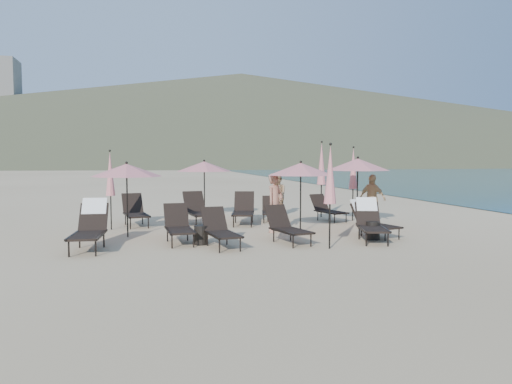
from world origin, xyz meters
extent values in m
plane|color=#D6BA8C|center=(0.00, 0.00, 0.00)|extent=(800.00, 800.00, 0.00)
cone|color=brown|center=(60.00, 300.00, 27.50)|extent=(690.00, 690.00, 55.00)
cone|color=brown|center=(190.00, 330.00, 16.00)|extent=(280.00, 280.00, 32.00)
cube|color=beige|center=(-45.00, 310.00, 19.00)|extent=(18.00, 16.00, 38.00)
cube|color=black|center=(-5.40, -0.10, 0.39)|extent=(0.81, 1.40, 0.06)
cube|color=black|center=(-5.31, 0.79, 0.72)|extent=(0.74, 0.57, 0.69)
cylinder|color=black|center=(-5.74, -0.63, 0.19)|extent=(0.04, 0.04, 0.38)
cylinder|color=black|center=(-5.63, 0.51, 0.19)|extent=(0.04, 0.04, 0.38)
cylinder|color=black|center=(-5.16, -0.69, 0.19)|extent=(0.04, 0.04, 0.38)
cylinder|color=black|center=(-5.05, 0.46, 0.19)|extent=(0.04, 0.04, 0.38)
cube|color=black|center=(-5.73, -0.02, 0.40)|extent=(0.18, 1.51, 0.04)
cube|color=black|center=(-5.06, -0.08, 0.40)|extent=(0.18, 1.51, 0.04)
cube|color=white|center=(-5.30, 0.95, 0.99)|extent=(0.63, 0.37, 0.42)
cube|color=black|center=(-3.17, 0.43, 0.36)|extent=(0.69, 1.26, 0.05)
cube|color=black|center=(-3.21, 1.26, 0.66)|extent=(0.66, 0.50, 0.63)
cylinder|color=black|center=(-3.41, -0.10, 0.17)|extent=(0.04, 0.04, 0.35)
cylinder|color=black|center=(-3.46, 0.96, 0.17)|extent=(0.04, 0.04, 0.35)
cylinder|color=black|center=(-2.88, -0.07, 0.17)|extent=(0.04, 0.04, 0.35)
cylinder|color=black|center=(-2.93, 0.99, 0.17)|extent=(0.04, 0.04, 0.35)
cube|color=black|center=(-3.48, 0.47, 0.37)|extent=(0.11, 1.39, 0.04)
cube|color=black|center=(-2.87, 0.50, 0.37)|extent=(0.11, 1.39, 0.04)
cube|color=black|center=(-2.19, -0.42, 0.35)|extent=(0.78, 1.27, 0.05)
cube|color=black|center=(-2.30, 0.37, 0.64)|extent=(0.67, 0.53, 0.61)
cylinder|color=black|center=(-2.37, -0.95, 0.17)|extent=(0.04, 0.04, 0.34)
cylinder|color=black|center=(-2.52, 0.06, 0.17)|extent=(0.04, 0.04, 0.34)
cylinder|color=black|center=(-1.86, -0.87, 0.17)|extent=(0.04, 0.04, 0.34)
cylinder|color=black|center=(-2.00, 0.14, 0.17)|extent=(0.04, 0.04, 0.34)
cube|color=black|center=(-2.49, -0.41, 0.36)|extent=(0.23, 1.33, 0.04)
cube|color=black|center=(-1.90, -0.33, 0.36)|extent=(0.23, 1.33, 0.04)
cube|color=black|center=(-0.37, -0.23, 0.35)|extent=(0.86, 1.29, 0.05)
cube|color=black|center=(-0.54, 0.55, 0.64)|extent=(0.70, 0.57, 0.61)
cylinder|color=black|center=(-0.51, -0.76, 0.17)|extent=(0.04, 0.04, 0.34)
cylinder|color=black|center=(-0.73, 0.23, 0.17)|extent=(0.04, 0.04, 0.34)
cylinder|color=black|center=(-0.01, -0.65, 0.17)|extent=(0.04, 0.04, 0.34)
cylinder|color=black|center=(-0.23, 0.34, 0.17)|extent=(0.04, 0.04, 0.34)
cube|color=black|center=(-0.67, -0.24, 0.36)|extent=(0.33, 1.31, 0.04)
cube|color=black|center=(-0.09, -0.11, 0.36)|extent=(0.33, 1.31, 0.04)
cube|color=black|center=(1.76, -0.49, 0.36)|extent=(0.96, 1.38, 0.05)
cube|color=black|center=(1.99, 0.32, 0.67)|extent=(0.75, 0.63, 0.64)
cylinder|color=black|center=(1.36, -0.92, 0.18)|extent=(0.04, 0.04, 0.35)
cylinder|color=black|center=(1.65, 0.12, 0.18)|extent=(0.04, 0.04, 0.35)
cylinder|color=black|center=(1.89, -1.06, 0.18)|extent=(0.04, 0.04, 0.35)
cylinder|color=black|center=(2.17, -0.03, 0.18)|extent=(0.04, 0.04, 0.35)
cube|color=black|center=(1.48, -0.35, 0.37)|extent=(0.41, 1.37, 0.04)
cube|color=black|center=(2.08, -0.52, 0.37)|extent=(0.41, 1.37, 0.04)
cube|color=white|center=(2.03, 0.47, 0.92)|extent=(0.62, 0.43, 0.39)
cube|color=black|center=(2.32, 0.20, 0.33)|extent=(0.85, 1.25, 0.05)
cube|color=black|center=(2.13, 0.94, 0.61)|extent=(0.68, 0.56, 0.59)
cylinder|color=black|center=(2.20, -0.32, 0.16)|extent=(0.03, 0.03, 0.32)
cylinder|color=black|center=(1.96, 0.63, 0.16)|extent=(0.03, 0.03, 0.32)
cylinder|color=black|center=(2.68, -0.19, 0.16)|extent=(0.03, 0.03, 0.32)
cylinder|color=black|center=(2.43, 0.75, 0.16)|extent=(0.03, 0.03, 0.32)
cube|color=black|center=(2.03, 0.18, 0.34)|extent=(0.36, 1.25, 0.04)
cube|color=black|center=(2.58, 0.32, 0.34)|extent=(0.36, 1.25, 0.04)
cube|color=white|center=(2.09, 1.08, 0.83)|extent=(0.56, 0.39, 0.35)
cube|color=black|center=(-4.27, 4.06, 0.37)|extent=(0.85, 1.37, 0.05)
cube|color=black|center=(-4.40, 4.91, 0.69)|extent=(0.73, 0.58, 0.66)
cylinder|color=black|center=(-4.46, 3.49, 0.18)|extent=(0.04, 0.04, 0.36)
cylinder|color=black|center=(-4.63, 4.57, 0.18)|extent=(0.04, 0.04, 0.36)
cylinder|color=black|center=(-3.91, 3.57, 0.18)|extent=(0.04, 0.04, 0.36)
cylinder|color=black|center=(-4.08, 4.66, 0.18)|extent=(0.04, 0.04, 0.36)
cube|color=black|center=(-4.59, 4.06, 0.38)|extent=(0.27, 1.43, 0.04)
cube|color=black|center=(-3.96, 4.16, 0.38)|extent=(0.27, 1.43, 0.04)
cube|color=black|center=(-2.23, 3.81, 0.39)|extent=(0.87, 1.42, 0.06)
cube|color=black|center=(-2.35, 4.70, 0.72)|extent=(0.76, 0.60, 0.69)
cylinder|color=black|center=(-2.44, 3.21, 0.19)|extent=(0.04, 0.04, 0.38)
cylinder|color=black|center=(-2.60, 4.36, 0.19)|extent=(0.04, 0.04, 0.38)
cylinder|color=black|center=(-1.87, 3.29, 0.19)|extent=(0.04, 0.04, 0.38)
cylinder|color=black|center=(-2.02, 4.43, 0.19)|extent=(0.04, 0.04, 0.38)
cube|color=black|center=(-2.57, 3.82, 0.40)|extent=(0.25, 1.50, 0.04)
cube|color=black|center=(-1.91, 3.91, 0.40)|extent=(0.25, 1.50, 0.04)
cube|color=black|center=(-0.85, 3.64, 0.38)|extent=(0.99, 1.45, 0.05)
cube|color=black|center=(-0.63, 4.50, 0.71)|extent=(0.78, 0.65, 0.68)
cylinder|color=black|center=(-1.26, 3.17, 0.19)|extent=(0.04, 0.04, 0.37)
cylinder|color=black|center=(-0.98, 4.27, 0.19)|extent=(0.04, 0.04, 0.37)
cylinder|color=black|center=(-0.71, 3.03, 0.19)|extent=(0.04, 0.04, 0.37)
cylinder|color=black|center=(-0.43, 4.13, 0.19)|extent=(0.04, 0.04, 0.37)
cube|color=black|center=(-1.16, 3.77, 0.40)|extent=(0.41, 1.45, 0.04)
cube|color=black|center=(-0.52, 3.61, 0.40)|extent=(0.41, 1.45, 0.04)
cube|color=black|center=(0.25, 4.28, 0.31)|extent=(0.78, 1.16, 0.04)
cube|color=black|center=(0.42, 4.97, 0.57)|extent=(0.63, 0.52, 0.55)
cylinder|color=black|center=(-0.08, 3.91, 0.15)|extent=(0.03, 0.03, 0.30)
cylinder|color=black|center=(0.14, 4.79, 0.15)|extent=(0.03, 0.03, 0.30)
cylinder|color=black|center=(0.37, 3.80, 0.15)|extent=(0.03, 0.03, 0.30)
cylinder|color=black|center=(0.59, 4.68, 0.15)|extent=(0.03, 0.03, 0.30)
cube|color=black|center=(0.00, 4.39, 0.32)|extent=(0.32, 1.17, 0.04)
cube|color=black|center=(0.52, 4.26, 0.32)|extent=(0.32, 1.17, 0.04)
cube|color=black|center=(2.35, 3.82, 0.33)|extent=(0.86, 1.25, 0.05)
cube|color=black|center=(2.16, 4.56, 0.61)|extent=(0.68, 0.57, 0.59)
cylinder|color=black|center=(2.23, 3.30, 0.16)|extent=(0.03, 0.03, 0.32)
cylinder|color=black|center=(1.98, 4.24, 0.16)|extent=(0.03, 0.03, 0.32)
cylinder|color=black|center=(2.71, 3.43, 0.16)|extent=(0.03, 0.03, 0.32)
cylinder|color=black|center=(2.46, 4.37, 0.16)|extent=(0.03, 0.03, 0.32)
cube|color=black|center=(2.06, 3.79, 0.34)|extent=(0.36, 1.24, 0.04)
cube|color=black|center=(2.61, 3.94, 0.34)|extent=(0.36, 1.24, 0.04)
cylinder|color=black|center=(-4.51, 1.98, 0.99)|extent=(0.04, 0.04, 1.97)
cone|color=#D97F7A|center=(-4.51, 1.98, 1.88)|extent=(1.97, 1.97, 0.36)
sphere|color=black|center=(-4.51, 1.98, 2.09)|extent=(0.08, 0.08, 0.08)
cylinder|color=black|center=(0.43, 1.50, 0.99)|extent=(0.04, 0.04, 1.99)
cone|color=#D97F7A|center=(0.43, 1.50, 1.89)|extent=(1.99, 1.99, 0.36)
sphere|color=black|center=(0.43, 1.50, 2.10)|extent=(0.08, 0.08, 0.08)
cylinder|color=black|center=(2.68, 2.50, 1.05)|extent=(0.04, 0.04, 2.11)
cone|color=#D97F7A|center=(2.68, 2.50, 2.01)|extent=(2.11, 2.11, 0.38)
sphere|color=black|center=(2.68, 2.50, 2.23)|extent=(0.08, 0.08, 0.08)
cylinder|color=black|center=(-1.85, 5.80, 1.00)|extent=(0.04, 0.04, 2.00)
cone|color=#D97F7A|center=(-1.85, 5.80, 1.91)|extent=(2.00, 2.00, 0.36)
sphere|color=black|center=(-1.85, 5.80, 2.11)|extent=(0.08, 0.08, 0.08)
cylinder|color=black|center=(0.34, -1.01, 0.56)|extent=(0.04, 0.04, 1.11)
cone|color=#D97F7A|center=(0.34, -1.01, 1.82)|extent=(0.30, 0.30, 1.41)
sphere|color=black|center=(0.34, -1.01, 2.55)|extent=(0.07, 0.07, 0.07)
cylinder|color=black|center=(3.15, 3.88, 0.56)|extent=(0.04, 0.04, 1.13)
cone|color=#D97F7A|center=(3.15, 3.88, 1.84)|extent=(0.31, 0.31, 1.43)
sphere|color=black|center=(3.15, 3.88, 2.59)|extent=(0.07, 0.07, 0.07)
cylinder|color=black|center=(-5.03, 3.56, 0.53)|extent=(0.04, 0.04, 1.06)
cone|color=#D97F7A|center=(-5.03, 3.56, 1.73)|extent=(0.29, 0.29, 1.35)
sphere|color=black|center=(-5.03, 3.56, 2.44)|extent=(0.07, 0.07, 0.07)
cylinder|color=black|center=(2.46, 5.17, 0.61)|extent=(0.04, 0.04, 1.22)
cone|color=#D97F7A|center=(2.46, 5.17, 2.00)|extent=(0.33, 0.33, 1.55)
sphere|color=black|center=(2.46, 5.17, 2.81)|extent=(0.08, 0.08, 0.08)
cylinder|color=black|center=(-2.65, 0.30, 0.25)|extent=(0.36, 0.36, 0.49)
cylinder|color=black|center=(1.99, -0.01, 0.25)|extent=(0.36, 0.36, 0.49)
imported|color=#A36D58|center=(-0.23, 1.94, 0.88)|extent=(0.76, 0.73, 1.75)
imported|color=#9C7651|center=(0.95, 5.85, 0.80)|extent=(0.73, 0.87, 1.61)
imported|color=tan|center=(3.50, 3.07, 0.83)|extent=(0.87, 1.04, 1.66)
camera|label=1|loc=(-4.18, -12.36, 2.24)|focal=35.00mm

